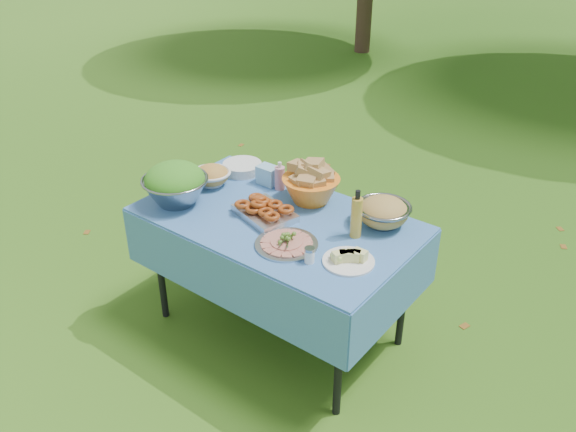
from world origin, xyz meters
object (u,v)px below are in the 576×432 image
object	(u,v)px
charcuterie_platter	(286,239)
oil_bottle	(357,214)
plate_stack	(242,167)
bread_bowl	(311,183)
picnic_table	(278,276)
salad_bowl	(175,184)
pasta_bowl_steel	(383,212)

from	to	relation	value
charcuterie_platter	oil_bottle	xyz separation A→B (m)	(0.22, 0.28, 0.09)
plate_stack	bread_bowl	size ratio (longest dim) A/B	0.74
picnic_table	salad_bowl	world-z (taller)	salad_bowl
salad_bowl	oil_bottle	xyz separation A→B (m)	(0.96, 0.30, 0.01)
picnic_table	bread_bowl	bearing A→B (deg)	83.57
plate_stack	pasta_bowl_steel	bearing A→B (deg)	-1.36
pasta_bowl_steel	oil_bottle	xyz separation A→B (m)	(-0.05, -0.18, 0.05)
charcuterie_platter	oil_bottle	distance (m)	0.37
bread_bowl	pasta_bowl_steel	xyz separation A→B (m)	(0.44, 0.02, -0.03)
pasta_bowl_steel	charcuterie_platter	distance (m)	0.54
plate_stack	bread_bowl	bearing A→B (deg)	-4.46
salad_bowl	charcuterie_platter	xyz separation A→B (m)	(0.74, 0.03, -0.08)
picnic_table	charcuterie_platter	size ratio (longest dim) A/B	4.66
salad_bowl	oil_bottle	size ratio (longest dim) A/B	1.39
picnic_table	charcuterie_platter	world-z (taller)	charcuterie_platter
salad_bowl	plate_stack	xyz separation A→B (m)	(0.03, 0.51, -0.09)
oil_bottle	charcuterie_platter	bearing A→B (deg)	-128.59
bread_bowl	salad_bowl	bearing A→B (deg)	-140.56
plate_stack	oil_bottle	bearing A→B (deg)	-12.48
bread_bowl	charcuterie_platter	distance (m)	0.48
charcuterie_platter	bread_bowl	bearing A→B (deg)	111.19
salad_bowl	plate_stack	bearing A→B (deg)	86.58
salad_bowl	bread_bowl	world-z (taller)	salad_bowl
charcuterie_platter	oil_bottle	world-z (taller)	oil_bottle
salad_bowl	bread_bowl	bearing A→B (deg)	39.44
picnic_table	salad_bowl	distance (m)	0.76
salad_bowl	oil_bottle	world-z (taller)	oil_bottle
oil_bottle	bread_bowl	bearing A→B (deg)	157.31
charcuterie_platter	pasta_bowl_steel	bearing A→B (deg)	59.52
charcuterie_platter	oil_bottle	bearing A→B (deg)	51.41
pasta_bowl_steel	oil_bottle	world-z (taller)	oil_bottle
pasta_bowl_steel	charcuterie_platter	xyz separation A→B (m)	(-0.27, -0.46, -0.04)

